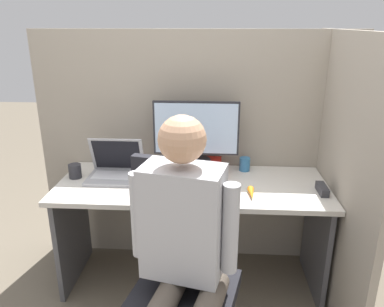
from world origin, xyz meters
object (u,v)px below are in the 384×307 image
Objects in this scene: pen_cup at (75,171)px; stapler at (322,189)px; coffee_mug at (245,164)px; monitor at (196,131)px; paper_box at (196,166)px; carrot_toy at (251,193)px; office_chair at (180,268)px; laptop at (116,170)px; person at (185,247)px.

stapler is at bearing -4.89° from pen_cup.
coffee_mug is (-0.43, 0.32, 0.02)m from stapler.
coffee_mug is (0.32, 0.04, -0.24)m from monitor.
paper_box is 0.48m from carrot_toy.
carrot_toy is at bearing -169.76° from stapler.
monitor is 6.16× the size of pen_cup.
pen_cup reaches higher than paper_box.
monitor is 0.53× the size of office_chair.
coffee_mug is at bearing 91.71° from carrot_toy.
laptop reaches higher than pen_cup.
laptop is at bearing 121.64° from person.
monitor is at bearing 10.91° from pen_cup.
laptop is 0.26m from pen_cup.
office_chair reaches higher than pen_cup.
monitor is 3.65× the size of carrot_toy.
office_chair is at bearing -129.54° from carrot_toy.
paper_box is 0.82m from office_chair.
pen_cup is at bearing 133.46° from person.
stapler is 1.58× the size of coffee_mug.
paper_box is 0.52m from laptop.
laptop is 0.33× the size of office_chair.
paper_box is 2.36× the size of stapler.
monitor is at bearing 159.75° from stapler.
coffee_mug is (-0.01, 0.39, 0.02)m from carrot_toy.
coffee_mug is (0.32, 1.00, -0.01)m from person.
person is 14.69× the size of coffee_mug.
laptop is 2.27× the size of carrot_toy.
pen_cup is at bearing 169.45° from carrot_toy.
monitor is 0.92m from office_chair.
pen_cup is at bearing -177.03° from laptop.
office_chair is at bearing -54.64° from laptop.
person reaches higher than coffee_mug.
stapler is 1.59× the size of pen_cup.
carrot_toy is 1.69× the size of pen_cup.
coffee_mug is 1.01× the size of pen_cup.
carrot_toy is 0.14× the size of office_chair.
laptop is at bearing 125.36° from office_chair.
office_chair is (0.47, -0.66, -0.22)m from laptop.
paper_box is at bearing 133.85° from carrot_toy.
monitor is 0.42× the size of person.
person is (0.01, -0.95, 0.01)m from paper_box.
monitor is 0.81m from pen_cup.
monitor is at bearing 90.00° from paper_box.
pen_cup is (-1.08, -0.19, -0.00)m from coffee_mug.
stapler is (0.75, -0.28, -0.26)m from monitor.
stapler is at bearing -6.52° from laptop.
stapler is 1.01m from person.
person is at bearing -58.36° from laptop.
person is at bearing -107.60° from coffee_mug.
stapler is at bearing 10.24° from carrot_toy.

